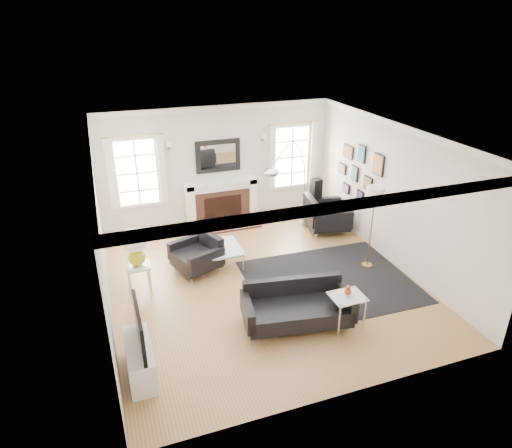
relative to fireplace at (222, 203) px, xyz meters
name	(u,v)px	position (x,y,z in m)	size (l,w,h in m)	color
floor	(262,282)	(0.00, -2.79, -0.54)	(6.00, 6.00, 0.00)	#996740
back_wall	(218,166)	(0.00, 0.21, 0.86)	(5.50, 0.04, 2.80)	silver
front_wall	(350,308)	(0.00, -5.79, 0.86)	(5.50, 0.04, 2.80)	silver
left_wall	(100,238)	(-2.75, -2.79, 0.86)	(0.04, 6.00, 2.80)	silver
right_wall	(395,195)	(2.75, -2.79, 0.86)	(0.04, 6.00, 2.80)	silver
ceiling	(263,136)	(0.00, -2.79, 2.26)	(5.50, 6.00, 0.02)	white
crown_molding	(263,140)	(0.00, -2.79, 2.20)	(5.50, 6.00, 0.12)	white
fireplace	(222,203)	(0.00, 0.00, 0.00)	(1.70, 0.69, 1.11)	white
mantel_mirror	(218,156)	(0.00, 0.16, 1.11)	(1.05, 0.07, 0.75)	black
window_left	(137,173)	(-1.85, 0.16, 0.92)	(1.24, 0.15, 1.62)	white
window_right	(292,157)	(1.85, 0.16, 0.92)	(1.24, 0.15, 1.62)	white
gallery_wall	(359,170)	(2.72, -1.50, 0.99)	(0.04, 1.73, 1.29)	black
tv_unit	(140,355)	(-2.44, -4.49, -0.21)	(0.35, 1.00, 1.09)	white
area_rug	(330,281)	(1.21, -3.20, -0.54)	(3.01, 2.51, 0.01)	black
sofa	(296,307)	(0.08, -4.15, -0.23)	(1.86, 1.07, 0.57)	black
armchair_left	(199,255)	(-1.02, -1.94, -0.21)	(1.03, 1.09, 0.60)	black
armchair_right	(324,216)	(2.13, -1.16, -0.16)	(1.07, 1.15, 0.68)	black
coffee_table	(217,249)	(-0.62, -1.90, -0.17)	(0.91, 0.91, 0.40)	silver
side_table_left	(138,270)	(-2.20, -2.21, -0.17)	(0.43, 0.43, 0.48)	silver
nesting_table	(347,302)	(0.79, -4.50, -0.08)	(0.53, 0.45, 0.58)	silver
gourd_lamp	(135,247)	(-2.20, -2.21, 0.32)	(0.41, 0.41, 0.66)	#B7BD17
orange_vase	(348,291)	(0.79, -4.50, 0.14)	(0.11, 0.11, 0.18)	#BF3918
arc_floor_lamp	(289,186)	(1.24, -1.13, 0.67)	(1.58, 1.46, 2.23)	white
stick_floor_lamp	(375,198)	(2.20, -2.93, 0.92)	(0.34, 0.34, 1.69)	#AF863D
speaker_tower	(315,201)	(2.14, -0.65, 0.01)	(0.22, 0.22, 1.11)	black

